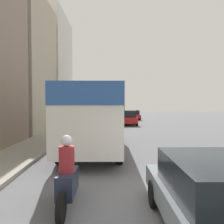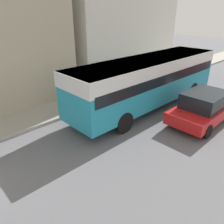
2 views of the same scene
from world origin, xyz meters
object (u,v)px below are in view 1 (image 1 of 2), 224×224
car_crossing (217,198)px  car_distant (128,117)px  motorcycle_behind_lead (67,179)px  bus_lead (94,110)px  car_far_curb (133,115)px  bus_following (99,108)px

car_crossing → car_distant: size_ratio=1.12×
motorcycle_behind_lead → car_distant: 21.82m
bus_lead → car_crossing: bearing=-72.0°
motorcycle_behind_lead → car_far_curb: motorcycle_behind_lead is taller
bus_lead → car_far_curb: size_ratio=2.33×
car_crossing → car_distant: bearing=89.7°
bus_lead → car_crossing: size_ratio=2.02×
car_far_curb → bus_following: bearing=-117.7°
bus_lead → motorcycle_behind_lead: size_ratio=4.12×
car_crossing → car_distant: car_distant is taller
car_crossing → bus_lead: bearing=108.0°
car_far_curb → car_distant: car_distant is taller
motorcycle_behind_lead → car_crossing: size_ratio=0.49×
bus_lead → bus_following: (-0.31, 14.15, -0.23)m
bus_following → car_distant: bearing=7.1°
car_distant → bus_following: bearing=-172.9°
bus_following → motorcycle_behind_lead: size_ratio=4.58×
bus_following → car_distant: 3.33m
bus_lead → car_far_curb: bus_lead is taller
car_distant → car_crossing: bearing=-90.3°
motorcycle_behind_lead → car_distant: motorcycle_behind_lead is taller
bus_lead → bus_following: size_ratio=0.90×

